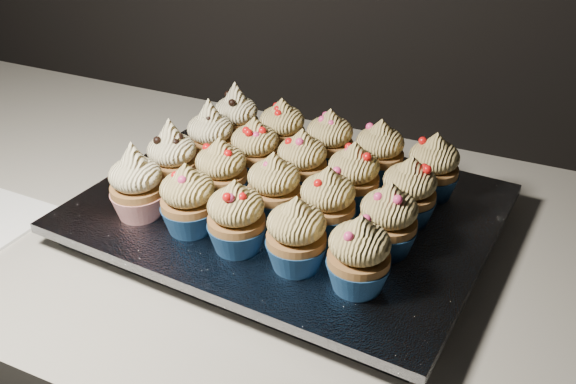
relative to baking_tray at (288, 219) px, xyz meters
name	(u,v)px	position (x,y,z in m)	size (l,w,h in m)	color
worktop	(165,206)	(-0.19, 0.00, -0.03)	(2.44, 0.64, 0.04)	beige
baking_tray	(288,219)	(0.00, 0.00, 0.00)	(0.43, 0.33, 0.02)	black
foil_lining	(288,208)	(0.00, 0.00, 0.02)	(0.47, 0.37, 0.01)	silver
cupcake_0	(137,185)	(-0.15, -0.10, 0.06)	(0.06, 0.06, 0.10)	#A51718
cupcake_1	(188,201)	(-0.08, -0.10, 0.06)	(0.06, 0.06, 0.08)	navy
cupcake_2	(236,218)	(-0.01, -0.11, 0.06)	(0.06, 0.06, 0.08)	navy
cupcake_3	(296,236)	(0.06, -0.11, 0.06)	(0.06, 0.06, 0.08)	navy
cupcake_4	(359,256)	(0.13, -0.11, 0.06)	(0.06, 0.06, 0.08)	navy
cupcake_5	(173,159)	(-0.14, -0.03, 0.06)	(0.06, 0.06, 0.10)	#A51718
cupcake_6	(221,173)	(-0.07, -0.03, 0.06)	(0.06, 0.06, 0.08)	navy
cupcake_7	(274,189)	(0.00, -0.03, 0.06)	(0.06, 0.06, 0.08)	navy
cupcake_8	(327,204)	(0.07, -0.04, 0.06)	(0.06, 0.06, 0.08)	navy
cupcake_9	(388,221)	(0.14, -0.04, 0.06)	(0.06, 0.06, 0.08)	navy
cupcake_10	(211,138)	(-0.13, 0.05, 0.06)	(0.06, 0.06, 0.10)	#A51718
cupcake_11	(255,151)	(-0.07, 0.04, 0.06)	(0.06, 0.06, 0.08)	navy
cupcake_12	(302,164)	(0.00, 0.04, 0.06)	(0.06, 0.06, 0.08)	navy
cupcake_13	(353,177)	(0.07, 0.03, 0.06)	(0.06, 0.06, 0.08)	navy
cupcake_14	(409,193)	(0.14, 0.02, 0.06)	(0.06, 0.06, 0.08)	navy
cupcake_15	(236,119)	(-0.13, 0.11, 0.06)	(0.06, 0.06, 0.10)	#A51718
cupcake_16	(282,131)	(-0.06, 0.11, 0.06)	(0.06, 0.06, 0.08)	navy
cupcake_17	(329,142)	(0.01, 0.10, 0.06)	(0.06, 0.06, 0.08)	navy
cupcake_18	(379,153)	(0.08, 0.10, 0.06)	(0.06, 0.06, 0.08)	navy
cupcake_19	(433,168)	(0.15, 0.09, 0.06)	(0.06, 0.06, 0.08)	navy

